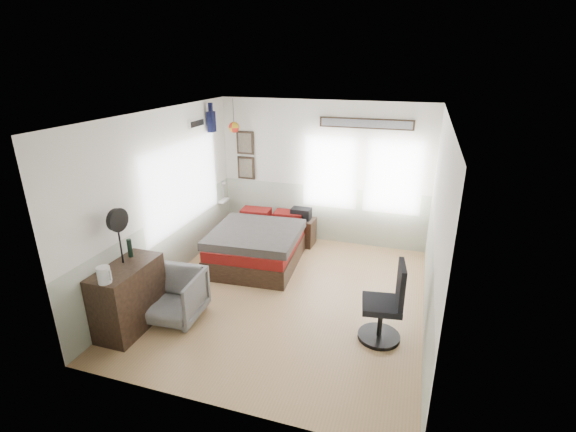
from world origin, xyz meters
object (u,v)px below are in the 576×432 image
bed (260,243)px  armchair (174,296)px  dresser (129,297)px  task_chair (386,309)px  nightstand (301,231)px

bed → armchair: 2.10m
dresser → task_chair: bearing=13.0°
bed → dresser: bearing=-114.2°
armchair → task_chair: task_chair is taller
armchair → nightstand: (0.98, 2.91, -0.09)m
bed → nightstand: (0.52, 0.86, -0.06)m
armchair → nightstand: size_ratio=1.48×
armchair → task_chair: size_ratio=0.71×
armchair → nightstand: armchair is taller
bed → task_chair: (2.35, -1.65, 0.13)m
armchair → task_chair: 2.83m
dresser → nightstand: bearing=66.4°
nightstand → armchair: bearing=-106.5°
dresser → bed: bearing=69.4°
bed → dresser: (-0.90, -2.40, 0.14)m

